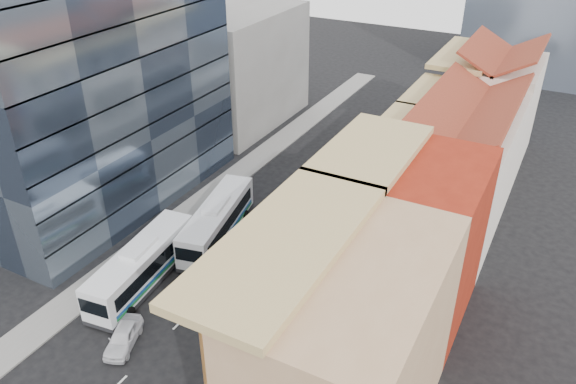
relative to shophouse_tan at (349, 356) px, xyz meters
The scene contains 13 objects.
sidewalk_right 18.82m from the shophouse_tan, 107.93° to the left, with size 3.00×90.00×0.15m, color slate.
sidewalk_left 28.82m from the shophouse_tan, 142.93° to the left, with size 3.00×90.00×0.15m, color slate.
shophouse_tan is the anchor object (origin of this frame).
shophouse_red 12.00m from the shophouse_tan, 90.00° to the left, with size 8.00×10.00×12.00m, color maroon.
shophouse_cream_near 21.52m from the shophouse_tan, 90.00° to the left, with size 8.00×9.00×10.00m, color silver.
shophouse_cream_mid 30.52m from the shophouse_tan, 90.00° to the left, with size 8.00×9.00×10.00m, color silver.
shophouse_cream_far 41.00m from the shophouse_tan, 90.00° to the left, with size 8.00×12.00×11.00m, color silver.
office_tower 35.19m from the shophouse_tan, 155.70° to the left, with size 12.00×26.00×30.00m, color #364357.
office_block_far 47.64m from the shophouse_tan, 129.04° to the left, with size 10.00×18.00×14.00m, color gray.
bus_left_near 20.23m from the shophouse_tan, 165.60° to the left, with size 2.71×11.58×3.71m, color white, non-canonical shape.
bus_left_far 22.20m from the shophouse_tan, 143.68° to the left, with size 2.71×11.58×3.71m, color silver, non-canonical shape.
bus_right 15.34m from the shophouse_tan, 125.30° to the left, with size 2.43×10.36×3.32m, color white, non-canonical shape.
sedan_left 16.91m from the shophouse_tan, behind, with size 1.68×4.15×1.41m, color silver.
Camera 1 is at (21.25, -15.54, 28.49)m, focal length 35.00 mm.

